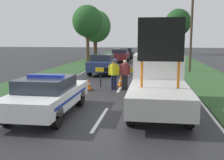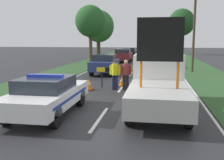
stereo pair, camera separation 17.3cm
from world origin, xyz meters
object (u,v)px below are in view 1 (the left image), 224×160
(queued_car_hatch_blue, at_px, (103,64))
(queued_car_van_white, at_px, (154,59))
(queued_car_sedan_black, at_px, (126,53))
(traffic_cone_near_truck, at_px, (36,97))
(pedestrian_civilian, at_px, (125,72))
(roadside_tree_near_right, at_px, (178,23))
(roadside_tree_mid_right, at_px, (96,26))
(work_truck, at_px, (158,81))
(roadside_tree_near_left, at_px, (87,21))
(traffic_cone_near_police, at_px, (121,81))
(traffic_cone_centre_front, at_px, (88,84))
(police_car, at_px, (48,95))
(traffic_cone_behind_barrier, at_px, (156,79))
(road_barrier, at_px, (121,71))
(police_officer, at_px, (114,72))
(utility_pole, at_px, (192,24))
(queued_car_wagon_maroon, at_px, (120,55))
(roadside_tree_mid_left, at_px, (95,27))

(queued_car_hatch_blue, xyz_separation_m, queued_car_van_white, (4.13, 6.05, 0.00))
(queued_car_sedan_black, bearing_deg, traffic_cone_near_truck, 86.88)
(pedestrian_civilian, distance_m, queued_car_hatch_blue, 6.64)
(pedestrian_civilian, relative_size, queued_car_van_white, 0.41)
(roadside_tree_near_right, xyz_separation_m, roadside_tree_mid_right, (-12.78, -11.14, -1.11))
(traffic_cone_near_truck, relative_size, queued_car_hatch_blue, 0.12)
(work_truck, xyz_separation_m, pedestrian_civilian, (-1.71, 3.54, -0.12))
(roadside_tree_near_left, bearing_deg, traffic_cone_near_police, -69.64)
(traffic_cone_near_police, height_order, traffic_cone_centre_front, traffic_cone_centre_front)
(police_car, bearing_deg, work_truck, 20.13)
(police_car, bearing_deg, roadside_tree_near_left, 97.42)
(traffic_cone_behind_barrier, bearing_deg, traffic_cone_near_police, -155.61)
(traffic_cone_behind_barrier, bearing_deg, roadside_tree_mid_right, 110.84)
(queued_car_sedan_black, bearing_deg, traffic_cone_behind_barrier, 100.07)
(road_barrier, xyz_separation_m, traffic_cone_near_police, (-0.07, 0.44, -0.64))
(police_officer, xyz_separation_m, utility_pole, (5.29, 8.90, 3.07))
(pedestrian_civilian, distance_m, traffic_cone_behind_barrier, 2.61)
(traffic_cone_near_truck, xyz_separation_m, queued_car_van_white, (5.33, 15.76, 0.58))
(traffic_cone_near_police, height_order, traffic_cone_near_truck, traffic_cone_near_police)
(traffic_cone_behind_barrier, height_order, queued_car_hatch_blue, queued_car_hatch_blue)
(road_barrier, xyz_separation_m, roadside_tree_near_left, (-5.81, 15.94, 3.87))
(traffic_cone_centre_front, bearing_deg, police_officer, 15.38)
(pedestrian_civilian, xyz_separation_m, queued_car_hatch_blue, (-2.38, 6.20, -0.14))
(road_barrier, height_order, queued_car_sedan_black, queued_car_sedan_black)
(police_officer, xyz_separation_m, queued_car_hatch_blue, (-1.78, 6.26, -0.15))
(road_barrier, bearing_deg, traffic_cone_centre_front, -146.19)
(queued_car_wagon_maroon, xyz_separation_m, roadside_tree_mid_right, (-4.37, 6.39, 3.78))
(traffic_cone_behind_barrier, distance_m, roadside_tree_mid_right, 24.01)
(police_car, bearing_deg, roadside_tree_mid_left, 96.38)
(utility_pole, bearing_deg, police_car, -116.53)
(police_officer, height_order, utility_pole, utility_pole)
(traffic_cone_centre_front, distance_m, traffic_cone_near_truck, 3.48)
(road_barrier, xyz_separation_m, traffic_cone_near_truck, (-3.33, -4.02, -0.70))
(traffic_cone_near_truck, relative_size, roadside_tree_mid_right, 0.07)
(roadside_tree_mid_left, bearing_deg, queued_car_hatch_blue, -75.83)
(work_truck, xyz_separation_m, queued_car_hatch_blue, (-4.09, 9.73, -0.26))
(police_car, distance_m, roadside_tree_mid_right, 29.74)
(road_barrier, xyz_separation_m, pedestrian_civilian, (0.25, -0.51, 0.02))
(roadside_tree_near_left, bearing_deg, traffic_cone_near_truck, -82.91)
(road_barrier, bearing_deg, roadside_tree_near_right, 84.61)
(traffic_cone_centre_front, height_order, queued_car_van_white, queued_car_van_white)
(traffic_cone_near_truck, height_order, utility_pole, utility_pole)
(traffic_cone_near_police, relative_size, queued_car_hatch_blue, 0.15)
(queued_car_hatch_blue, bearing_deg, queued_car_wagon_maroon, -90.28)
(police_car, distance_m, work_truck, 4.38)
(queued_car_wagon_maroon, xyz_separation_m, roadside_tree_near_right, (8.41, 17.53, 4.89))
(queued_car_wagon_maroon, distance_m, roadside_tree_near_left, 5.59)
(queued_car_sedan_black, height_order, roadside_tree_mid_left, roadside_tree_mid_left)
(road_barrier, bearing_deg, queued_car_wagon_maroon, 101.92)
(roadside_tree_near_left, bearing_deg, road_barrier, -69.96)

